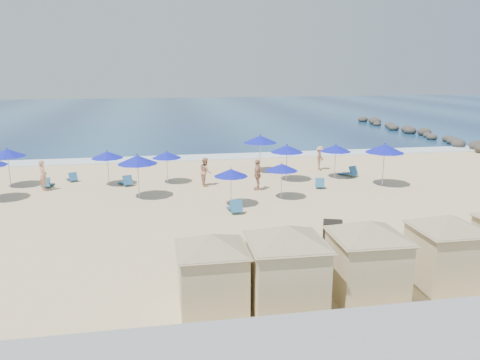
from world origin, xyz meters
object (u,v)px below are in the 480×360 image
object	(u,v)px
umbrella_2	(137,160)
beachgoer_1	(205,172)
trash_bin	(333,231)
cabana_0	(212,263)
beachgoer_0	(43,175)
umbrella_8	(260,139)
beachgoer_3	(320,158)
umbrella_5	(231,173)
rock_jetty	(415,132)
umbrella_3	(107,155)
umbrella_10	(385,148)
beachgoer_2	(257,175)
cabana_2	(368,250)
umbrella_9	(336,148)
umbrella_6	(287,149)
umbrella_7	(282,167)
umbrella_0	(7,153)
cabana_1	(287,257)
cabana_3	(447,241)
umbrella_4	(167,155)

from	to	relation	value
umbrella_2	beachgoer_1	world-z (taller)	umbrella_2
trash_bin	umbrella_2	world-z (taller)	umbrella_2
cabana_0	beachgoer_0	world-z (taller)	cabana_0
umbrella_8	beachgoer_3	distance (m)	4.68
umbrella_5	umbrella_8	distance (m)	8.60
cabana_0	umbrella_8	bearing A→B (deg)	73.19
rock_jetty	umbrella_3	size ratio (longest dim) A/B	11.82
umbrella_8	umbrella_10	world-z (taller)	umbrella_10
umbrella_8	umbrella_10	distance (m)	8.53
trash_bin	umbrella_8	xyz separation A→B (m)	(-0.13, 13.76, 1.95)
beachgoer_2	beachgoer_3	bearing A→B (deg)	149.59
cabana_2	umbrella_3	distance (m)	19.31
umbrella_3	umbrella_9	bearing A→B (deg)	-2.38
umbrella_6	beachgoer_0	world-z (taller)	umbrella_6
cabana_0	umbrella_7	xyz separation A→B (m)	(5.35, 11.79, 0.27)
umbrella_0	umbrella_3	xyz separation A→B (m)	(6.01, -0.71, -0.20)
umbrella_0	umbrella_3	size ratio (longest dim) A/B	1.10
umbrella_9	beachgoer_3	xyz separation A→B (m)	(-0.11, 2.64, -1.16)
cabana_1	umbrella_5	distance (m)	11.18
umbrella_6	umbrella_7	bearing A→B (deg)	-109.41
umbrella_3	umbrella_7	world-z (taller)	umbrella_3
rock_jetty	beachgoer_0	bearing A→B (deg)	-152.44
umbrella_9	beachgoer_3	distance (m)	2.88
cabana_1	cabana_3	xyz separation A→B (m)	(5.72, 0.59, -0.11)
umbrella_2	beachgoer_0	world-z (taller)	umbrella_2
umbrella_6	umbrella_9	size ratio (longest dim) A/B	1.05
umbrella_2	beachgoer_3	world-z (taller)	umbrella_2
trash_bin	umbrella_4	size ratio (longest dim) A/B	0.39
cabana_3	umbrella_10	bearing A→B (deg)	71.46
umbrella_10	beachgoer_3	bearing A→B (deg)	113.56
umbrella_6	beachgoer_3	size ratio (longest dim) A/B	1.41
rock_jetty	cabana_3	distance (m)	38.81
umbrella_6	umbrella_10	distance (m)	6.08
rock_jetty	cabana_2	distance (m)	40.70
cabana_3	umbrella_5	bearing A→B (deg)	118.02
umbrella_2	umbrella_4	distance (m)	3.75
umbrella_8	umbrella_10	size ratio (longest dim) A/B	0.99
umbrella_2	umbrella_4	size ratio (longest dim) A/B	1.21
cabana_1	beachgoer_1	xyz separation A→B (m)	(-0.78, 15.89, -0.80)
cabana_1	umbrella_4	bearing A→B (deg)	100.46
umbrella_5	beachgoer_0	xyz separation A→B (m)	(-10.62, 5.14, -0.89)
umbrella_0	umbrella_7	xyz separation A→B (m)	(15.93, -5.62, -0.34)
trash_bin	cabana_2	distance (m)	5.35
umbrella_2	umbrella_7	bearing A→B (deg)	-10.88
umbrella_7	beachgoer_1	world-z (taller)	umbrella_7
umbrella_5	cabana_2	bearing A→B (deg)	-76.64
umbrella_2	umbrella_0	bearing A→B (deg)	152.85
umbrella_0	beachgoer_3	bearing A→B (deg)	3.63
umbrella_2	umbrella_4	bearing A→B (deg)	62.93
cabana_0	cabana_1	size ratio (longest dim) A/B	0.91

